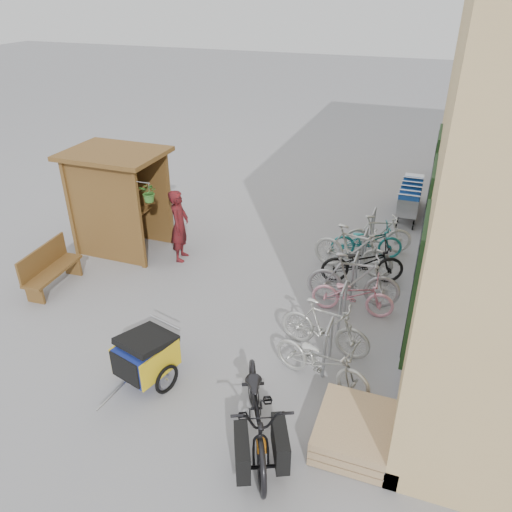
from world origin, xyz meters
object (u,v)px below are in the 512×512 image
(bike_3, at_px, (354,280))
(bike_6, at_px, (367,241))
(person_kiosk, at_px, (180,226))
(bike_0, at_px, (322,361))
(shopping_carts, at_px, (411,195))
(child_trailer, at_px, (146,355))
(bench, at_px, (49,268))
(cargo_bike, at_px, (258,413))
(bike_1, at_px, (325,327))
(bike_7, at_px, (378,234))
(bike_5, at_px, (353,250))
(kiosk, at_px, (115,188))
(bike_2, at_px, (353,294))
(pallet_stack, at_px, (353,431))
(bike_4, at_px, (363,263))

(bike_3, height_order, bike_6, bike_3)
(person_kiosk, height_order, bike_0, person_kiosk)
(shopping_carts, relative_size, bike_6, 1.34)
(child_trailer, xyz_separation_m, bike_0, (2.63, 0.88, -0.06))
(bench, xyz_separation_m, cargo_bike, (5.44, -2.32, 0.10))
(bike_1, distance_m, bike_7, 3.96)
(person_kiosk, relative_size, bike_7, 1.07)
(child_trailer, bearing_deg, cargo_bike, 0.21)
(shopping_carts, xyz_separation_m, cargo_bike, (-1.24, -8.78, -0.01))
(bike_3, height_order, bike_5, bike_3)
(shopping_carts, distance_m, person_kiosk, 6.45)
(kiosk, distance_m, shopping_carts, 7.75)
(kiosk, relative_size, bench, 1.67)
(shopping_carts, bearing_deg, bench, -135.94)
(bike_7, bearing_deg, bike_2, 160.17)
(shopping_carts, bearing_deg, pallet_stack, -90.00)
(cargo_bike, relative_size, bike_3, 1.27)
(bike_0, height_order, bike_3, bike_3)
(bike_4, xyz_separation_m, bike_6, (-0.08, 1.11, -0.03))
(bike_1, bearing_deg, shopping_carts, 0.16)
(cargo_bike, height_order, bike_6, cargo_bike)
(bench, bearing_deg, bike_7, 28.73)
(bike_0, xyz_separation_m, bike_3, (0.04, 2.44, 0.10))
(shopping_carts, distance_m, bike_4, 4.05)
(person_kiosk, height_order, bike_1, person_kiosk)
(kiosk, bearing_deg, child_trailer, -51.90)
(bike_7, bearing_deg, bike_6, 132.24)
(pallet_stack, bearing_deg, bike_0, 125.09)
(bench, distance_m, bike_6, 6.95)
(cargo_bike, height_order, bike_0, cargo_bike)
(bench, distance_m, bike_2, 6.20)
(child_trailer, relative_size, bike_2, 1.00)
(bike_4, distance_m, bike_6, 1.11)
(kiosk, height_order, bike_5, kiosk)
(person_kiosk, bearing_deg, bike_7, -77.37)
(child_trailer, relative_size, bike_6, 0.97)
(bench, bearing_deg, bike_3, 11.01)
(bench, bearing_deg, kiosk, 75.16)
(person_kiosk, distance_m, bike_3, 4.09)
(kiosk, bearing_deg, person_kiosk, 1.42)
(bike_5, bearing_deg, cargo_bike, -174.16)
(bike_7, bearing_deg, kiosk, 90.50)
(bike_2, distance_m, bike_6, 2.31)
(pallet_stack, height_order, bike_3, bike_3)
(bike_7, bearing_deg, bench, 104.67)
(bench, distance_m, child_trailer, 3.77)
(cargo_bike, distance_m, bike_4, 4.82)
(bike_6, bearing_deg, bike_4, 167.78)
(pallet_stack, relative_size, bike_3, 0.66)
(child_trailer, relative_size, bike_3, 0.86)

